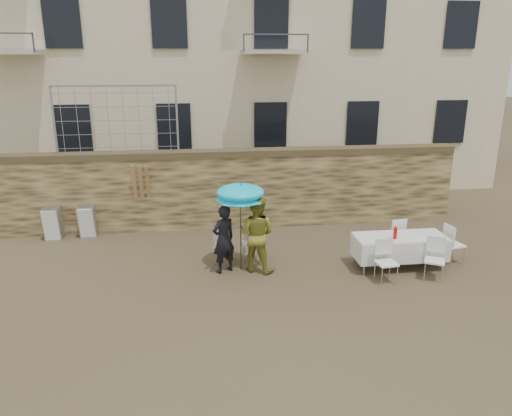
{
  "coord_description": "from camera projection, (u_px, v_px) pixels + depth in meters",
  "views": [
    {
      "loc": [
        -0.95,
        -8.7,
        4.84
      ],
      "look_at": [
        0.4,
        2.2,
        1.4
      ],
      "focal_mm": 35.0,
      "sensor_mm": 36.0,
      "label": 1
    }
  ],
  "objects": [
    {
      "name": "umbrella",
      "position": [
        240.0,
        195.0,
        11.11
      ],
      "size": [
        1.13,
        1.13,
        1.91
      ],
      "color": "#3F3F44",
      "rests_on": "ground"
    },
    {
      "name": "table_chair_back",
      "position": [
        394.0,
        236.0,
        12.4
      ],
      "size": [
        0.54,
        0.54,
        0.96
      ],
      "primitive_type": null,
      "rotation": [
        0.0,
        0.0,
        3.28
      ],
      "color": "white",
      "rests_on": "ground"
    },
    {
      "name": "table_chair_front_left",
      "position": [
        387.0,
        262.0,
        10.83
      ],
      "size": [
        0.53,
        0.53,
        0.96
      ],
      "primitive_type": null,
      "rotation": [
        0.0,
        0.0,
        0.11
      ],
      "color": "white",
      "rests_on": "ground"
    },
    {
      "name": "stone_wall",
      "position": [
        230.0,
        189.0,
        14.2
      ],
      "size": [
        13.0,
        0.5,
        2.2
      ],
      "primitive_type": "cube",
      "color": "olive",
      "rests_on": "ground"
    },
    {
      "name": "table_chair_front_right",
      "position": [
        435.0,
        260.0,
        10.96
      ],
      "size": [
        0.65,
        0.65,
        0.96
      ],
      "primitive_type": null,
      "rotation": [
        0.0,
        0.0,
        -0.48
      ],
      "color": "white",
      "rests_on": "ground"
    },
    {
      "name": "man_suit",
      "position": [
        224.0,
        239.0,
        11.27
      ],
      "size": [
        0.69,
        0.62,
        1.59
      ],
      "primitive_type": "imported",
      "rotation": [
        0.0,
        0.0,
        3.67
      ],
      "color": "black",
      "rests_on": "ground"
    },
    {
      "name": "banquet_table",
      "position": [
        400.0,
        238.0,
        11.54
      ],
      "size": [
        2.1,
        0.85,
        0.78
      ],
      "color": "silver",
      "rests_on": "ground"
    },
    {
      "name": "table_chair_side",
      "position": [
        454.0,
        244.0,
        11.87
      ],
      "size": [
        0.57,
        0.57,
        0.96
      ],
      "primitive_type": null,
      "rotation": [
        0.0,
        0.0,
        1.77
      ],
      "color": "white",
      "rests_on": "ground"
    },
    {
      "name": "chair_stack_left",
      "position": [
        55.0,
        221.0,
        13.55
      ],
      "size": [
        0.46,
        0.55,
        0.92
      ],
      "primitive_type": null,
      "color": "white",
      "rests_on": "ground"
    },
    {
      "name": "wood_planks",
      "position": [
        147.0,
        198.0,
        13.74
      ],
      "size": [
        0.7,
        0.2,
        2.0
      ],
      "primitive_type": null,
      "color": "#A37749",
      "rests_on": "ground"
    },
    {
      "name": "couple_chair_left",
      "position": [
        222.0,
        243.0,
        11.88
      ],
      "size": [
        0.54,
        0.54,
        0.96
      ],
      "primitive_type": null,
      "rotation": [
        0.0,
        0.0,
        3.02
      ],
      "color": "white",
      "rests_on": "ground"
    },
    {
      "name": "couple_chair_right",
      "position": [
        252.0,
        242.0,
        11.96
      ],
      "size": [
        0.48,
        0.48,
        0.96
      ],
      "primitive_type": null,
      "rotation": [
        0.0,
        0.0,
        3.15
      ],
      "color": "white",
      "rests_on": "ground"
    },
    {
      "name": "chair_stack_right",
      "position": [
        89.0,
        219.0,
        13.65
      ],
      "size": [
        0.46,
        0.47,
        0.92
      ],
      "primitive_type": null,
      "color": "white",
      "rests_on": "ground"
    },
    {
      "name": "soda_bottle",
      "position": [
        395.0,
        233.0,
        11.32
      ],
      "size": [
        0.09,
        0.09,
        0.26
      ],
      "primitive_type": "cylinder",
      "color": "red",
      "rests_on": "banquet_table"
    },
    {
      "name": "woman_dress",
      "position": [
        257.0,
        234.0,
        11.33
      ],
      "size": [
        1.09,
        1.01,
        1.79
      ],
      "primitive_type": "imported",
      "rotation": [
        0.0,
        0.0,
        2.64
      ],
      "color": "#ADAC35",
      "rests_on": "ground"
    },
    {
      "name": "chain_link_fence",
      "position": [
        116.0,
        121.0,
        13.25
      ],
      "size": [
        3.2,
        0.06,
        1.8
      ],
      "primitive_type": null,
      "color": "gray",
      "rests_on": "stone_wall"
    },
    {
      "name": "ground",
      "position": [
        250.0,
        310.0,
        9.8
      ],
      "size": [
        80.0,
        80.0,
        0.0
      ],
      "primitive_type": "plane",
      "color": "brown",
      "rests_on": "ground"
    }
  ]
}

